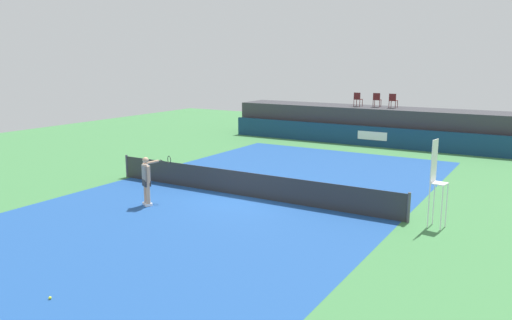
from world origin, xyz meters
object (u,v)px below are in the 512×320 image
spectator_chair_far_left (358,99)px  net_post_far (409,208)px  spectator_chair_center (393,100)px  umpire_chair (436,177)px  spectator_chair_left (377,99)px  net_post_near (127,166)px  tennis_player (147,179)px  tennis_ball (50,298)px

spectator_chair_far_left → net_post_far: bearing=-64.5°
spectator_chair_far_left → spectator_chair_center: same height
umpire_chair → spectator_chair_far_left: bearing=117.9°
spectator_chair_left → net_post_near: bearing=-112.5°
spectator_chair_left → tennis_player: bearing=-97.8°
spectator_chair_center → net_post_far: spectator_chair_center is taller
net_post_far → spectator_chair_left: bearing=111.5°
net_post_far → tennis_ball: net_post_far is taller
umpire_chair → net_post_far: umpire_chair is taller
tennis_ball → net_post_far: bearing=60.3°
spectator_chair_left → spectator_chair_center: size_ratio=1.00×
umpire_chair → net_post_far: size_ratio=2.76×
spectator_chair_far_left → tennis_ball: 24.73m
spectator_chair_far_left → tennis_ball: spectator_chair_far_left is taller
spectator_chair_far_left → spectator_chair_left: bearing=10.3°
spectator_chair_far_left → spectator_chair_left: size_ratio=1.00×
spectator_chair_far_left → spectator_chair_left: same height
spectator_chair_left → tennis_ball: spectator_chair_left is taller
spectator_chair_far_left → spectator_chair_left: (1.18, 0.21, 0.00)m
tennis_player → spectator_chair_left: bearing=82.2°
net_post_near → net_post_far: same height
tennis_player → tennis_ball: size_ratio=26.03×
tennis_player → tennis_ball: tennis_player is taller
umpire_chair → tennis_ball: bearing=-123.1°
net_post_far → umpire_chair: bearing=1.3°
umpire_chair → tennis_player: 9.75m
spectator_chair_far_left → spectator_chair_left: 1.20m
spectator_chair_left → tennis_player: size_ratio=0.50×
spectator_chair_far_left → umpire_chair: size_ratio=0.32×
spectator_chair_far_left → spectator_chair_center: size_ratio=1.00×
spectator_chair_left → net_post_near: size_ratio=0.89×
net_post_far → tennis_ball: (-5.33, -9.36, -0.46)m
net_post_near → tennis_ball: size_ratio=14.71×
spectator_chair_left → umpire_chair: bearing=-66.0°
spectator_chair_center → tennis_ball: 24.77m
tennis_player → tennis_ball: bearing=-63.9°
spectator_chair_far_left → tennis_ball: bearing=-85.6°
spectator_chair_center → tennis_ball: bearing=-90.8°
spectator_chair_far_left → umpire_chair: spectator_chair_far_left is taller
spectator_chair_left → net_post_near: spectator_chair_left is taller
net_post_near → spectator_chair_far_left: bearing=71.2°
spectator_chair_far_left → net_post_far: size_ratio=0.89×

